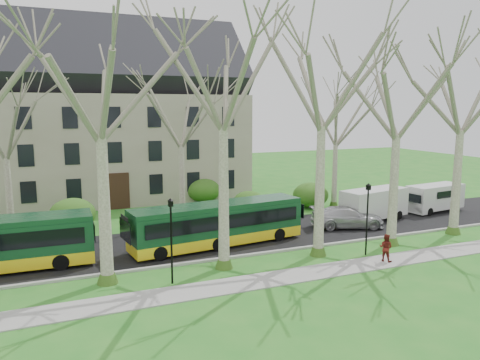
% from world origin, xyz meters
% --- Properties ---
extents(ground, '(120.00, 120.00, 0.00)m').
position_xyz_m(ground, '(0.00, 0.00, 0.00)').
color(ground, '#257421').
rests_on(ground, ground).
extents(sidewalk, '(70.00, 2.00, 0.06)m').
position_xyz_m(sidewalk, '(0.00, -2.50, 0.03)').
color(sidewalk, gray).
rests_on(sidewalk, ground).
extents(road, '(80.00, 8.00, 0.06)m').
position_xyz_m(road, '(0.00, 5.50, 0.03)').
color(road, black).
rests_on(road, ground).
extents(curb, '(80.00, 0.25, 0.14)m').
position_xyz_m(curb, '(0.00, 1.50, 0.07)').
color(curb, '#A5A39E').
rests_on(curb, ground).
extents(building, '(26.50, 12.20, 16.00)m').
position_xyz_m(building, '(-6.00, 24.00, 8.07)').
color(building, gray).
rests_on(building, ground).
extents(tree_row_verge, '(49.00, 7.00, 14.00)m').
position_xyz_m(tree_row_verge, '(0.00, 0.30, 7.00)').
color(tree_row_verge, gray).
rests_on(tree_row_verge, ground).
extents(tree_row_far, '(33.00, 7.00, 12.00)m').
position_xyz_m(tree_row_far, '(-1.33, 11.00, 6.00)').
color(tree_row_far, gray).
rests_on(tree_row_far, ground).
extents(lamp_row, '(36.22, 0.22, 4.30)m').
position_xyz_m(lamp_row, '(-0.00, -1.00, 2.57)').
color(lamp_row, black).
rests_on(lamp_row, ground).
extents(hedges, '(30.60, 8.60, 2.00)m').
position_xyz_m(hedges, '(-4.67, 14.00, 1.00)').
color(hedges, '#224F16').
rests_on(hedges, ground).
extents(bus_follow, '(11.56, 3.69, 2.84)m').
position_xyz_m(bus_follow, '(-1.62, 4.17, 1.48)').
color(bus_follow, '#123F22').
rests_on(bus_follow, road).
extents(sedan, '(5.75, 3.77, 1.55)m').
position_xyz_m(sedan, '(8.70, 4.68, 0.83)').
color(sedan, '#AAAAAE').
rests_on(sedan, road).
extents(van_a, '(5.96, 3.07, 2.48)m').
position_xyz_m(van_a, '(11.95, 5.76, 1.30)').
color(van_a, silver).
rests_on(van_a, road).
extents(van_b, '(5.47, 2.54, 2.30)m').
position_xyz_m(van_b, '(18.74, 6.28, 1.21)').
color(van_b, silver).
rests_on(van_b, road).
extents(pedestrian_b, '(0.91, 0.98, 1.60)m').
position_xyz_m(pedestrian_b, '(6.20, -2.53, 0.86)').
color(pedestrian_b, maroon).
rests_on(pedestrian_b, sidewalk).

